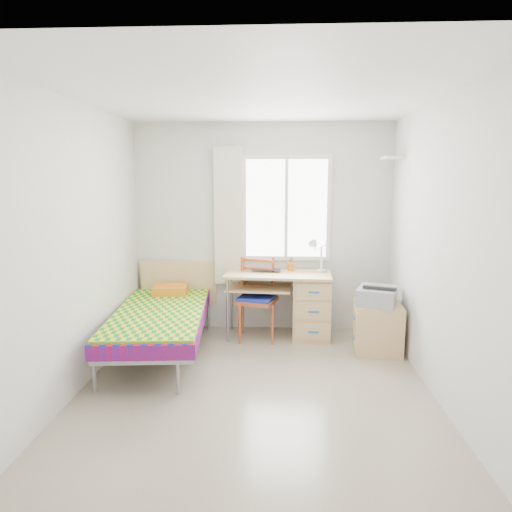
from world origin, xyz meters
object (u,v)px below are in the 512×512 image
Objects in this scene: bed at (162,316)px; chair at (258,294)px; desk at (306,303)px; cabinet at (378,328)px; printer at (377,295)px.

chair is at bearing 23.80° from bed.
desk is 0.92m from cabinet.
bed is 1.73m from desk.
desk is 1.32× the size of chair.
cabinet is (0.77, -0.48, -0.15)m from desk.
chair is 1.78× the size of cabinet.
printer is at bearing -1.22° from bed.
printer is (2.36, 0.15, 0.22)m from bed.
cabinet is at bearing -28.55° from desk.
chair reaches higher than cabinet.
cabinet is (2.38, 0.14, -0.15)m from bed.
printer is at bearing -28.40° from desk.
desk reaches higher than printer.
chair is (1.03, 0.56, 0.12)m from bed.
printer is (0.75, -0.47, 0.22)m from desk.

